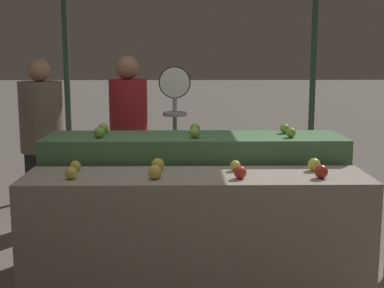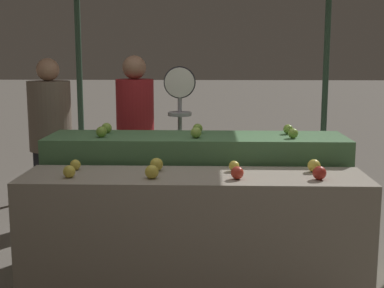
# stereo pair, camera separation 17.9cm
# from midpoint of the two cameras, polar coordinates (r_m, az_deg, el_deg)

# --- Properties ---
(display_counter_front) EXTENTS (2.22, 0.55, 0.87)m
(display_counter_front) POSITION_cam_midpoint_polar(r_m,az_deg,el_deg) (3.55, 1.68, -10.20)
(display_counter_front) COLOR gray
(display_counter_front) RESTS_ON ground_plane
(display_counter_back) EXTENTS (2.22, 0.55, 1.04)m
(display_counter_back) POSITION_cam_midpoint_polar(r_m,az_deg,el_deg) (4.10, 1.72, -6.27)
(display_counter_back) COLOR #4C7A4C
(display_counter_back) RESTS_ON ground_plane
(apple_front_0) EXTENTS (0.08, 0.08, 0.08)m
(apple_front_0) POSITION_cam_midpoint_polar(r_m,az_deg,el_deg) (3.41, -11.51, -2.91)
(apple_front_0) COLOR gold
(apple_front_0) RESTS_ON display_counter_front
(apple_front_1) EXTENTS (0.09, 0.09, 0.09)m
(apple_front_1) POSITION_cam_midpoint_polar(r_m,az_deg,el_deg) (3.32, -2.77, -2.99)
(apple_front_1) COLOR gold
(apple_front_1) RESTS_ON display_counter_front
(apple_front_2) EXTENTS (0.08, 0.08, 0.08)m
(apple_front_2) POSITION_cam_midpoint_polar(r_m,az_deg,el_deg) (3.32, 6.38, -3.08)
(apple_front_2) COLOR red
(apple_front_2) RESTS_ON display_counter_front
(apple_front_3) EXTENTS (0.09, 0.09, 0.09)m
(apple_front_3) POSITION_cam_midpoint_polar(r_m,az_deg,el_deg) (3.40, 14.91, -3.01)
(apple_front_3) COLOR #B72D23
(apple_front_3) RESTS_ON display_counter_front
(apple_front_4) EXTENTS (0.07, 0.07, 0.07)m
(apple_front_4) POSITION_cam_midpoint_polar(r_m,az_deg,el_deg) (3.62, -10.96, -2.21)
(apple_front_4) COLOR gold
(apple_front_4) RESTS_ON display_counter_front
(apple_front_5) EXTENTS (0.09, 0.09, 0.09)m
(apple_front_5) POSITION_cam_midpoint_polar(r_m,az_deg,el_deg) (3.54, -2.36, -2.20)
(apple_front_5) COLOR gold
(apple_front_5) RESTS_ON display_counter_front
(apple_front_6) EXTENTS (0.07, 0.07, 0.07)m
(apple_front_6) POSITION_cam_midpoint_polar(r_m,az_deg,el_deg) (3.54, 5.95, -2.36)
(apple_front_6) COLOR yellow
(apple_front_6) RESTS_ON display_counter_front
(apple_front_7) EXTENTS (0.08, 0.08, 0.08)m
(apple_front_7) POSITION_cam_midpoint_polar(r_m,az_deg,el_deg) (3.61, 14.27, -2.26)
(apple_front_7) COLOR yellow
(apple_front_7) RESTS_ON display_counter_front
(apple_back_0) EXTENTS (0.08, 0.08, 0.08)m
(apple_back_0) POSITION_cam_midpoint_polar(r_m,az_deg,el_deg) (3.94, -8.35, 1.28)
(apple_back_0) COLOR #7AA338
(apple_back_0) RESTS_ON display_counter_back
(apple_back_1) EXTENTS (0.08, 0.08, 0.08)m
(apple_back_1) POSITION_cam_midpoint_polar(r_m,az_deg,el_deg) (3.86, 1.80, 1.22)
(apple_back_1) COLOR #8EB247
(apple_back_1) RESTS_ON display_counter_back
(apple_back_2) EXTENTS (0.07, 0.07, 0.07)m
(apple_back_2) POSITION_cam_midpoint_polar(r_m,az_deg,el_deg) (3.93, 12.01, 1.12)
(apple_back_2) COLOR #84AD3D
(apple_back_2) RESTS_ON display_counter_back
(apple_back_3) EXTENTS (0.08, 0.08, 0.08)m
(apple_back_3) POSITION_cam_midpoint_polar(r_m,az_deg,el_deg) (4.14, -7.88, 1.70)
(apple_back_3) COLOR #84AD3D
(apple_back_3) RESTS_ON display_counter_back
(apple_back_4) EXTENTS (0.08, 0.08, 0.08)m
(apple_back_4) POSITION_cam_midpoint_polar(r_m,az_deg,el_deg) (4.09, 1.87, 1.65)
(apple_back_4) COLOR #7AA338
(apple_back_4) RESTS_ON display_counter_back
(apple_back_5) EXTENTS (0.07, 0.07, 0.07)m
(apple_back_5) POSITION_cam_midpoint_polar(r_m,az_deg,el_deg) (4.14, 11.43, 1.55)
(apple_back_5) COLOR #84AD3D
(apple_back_5) RESTS_ON display_counter_back
(produce_scale) EXTENTS (0.27, 0.20, 1.54)m
(produce_scale) POSITION_cam_midpoint_polar(r_m,az_deg,el_deg) (4.52, -0.18, 2.91)
(produce_scale) COLOR #99999E
(produce_scale) RESTS_ON ground_plane
(person_vendor_at_scale) EXTENTS (0.39, 0.39, 1.62)m
(person_vendor_at_scale) POSITION_cam_midpoint_polar(r_m,az_deg,el_deg) (4.89, -5.02, 1.35)
(person_vendor_at_scale) COLOR #2D2D38
(person_vendor_at_scale) RESTS_ON ground_plane
(person_customer_left) EXTENTS (0.40, 0.40, 1.60)m
(person_customer_left) POSITION_cam_midpoint_polar(r_m,az_deg,el_deg) (5.15, -13.89, 1.20)
(person_customer_left) COLOR #2D2D38
(person_customer_left) RESTS_ON ground_plane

